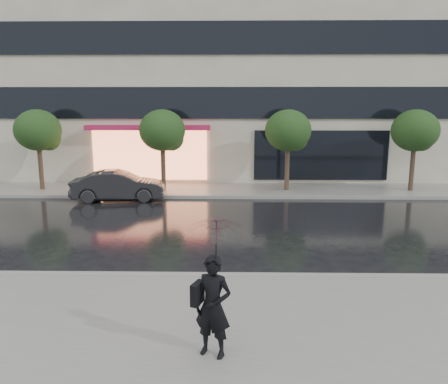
{
  "coord_description": "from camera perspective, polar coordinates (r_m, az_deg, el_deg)",
  "views": [
    {
      "loc": [
        0.33,
        -10.95,
        4.12
      ],
      "look_at": [
        0.08,
        2.88,
        1.4
      ],
      "focal_mm": 35.0,
      "sensor_mm": 36.0,
      "label": 1
    }
  ],
  "objects": [
    {
      "name": "curb_far",
      "position": [
        19.87,
        0.06,
        -0.64
      ],
      "size": [
        60.0,
        0.25,
        0.14
      ],
      "primitive_type": "cube",
      "color": "gray",
      "rests_on": "ground"
    },
    {
      "name": "tree_mid_west",
      "position": [
        21.26,
        -7.88,
        7.79
      ],
      "size": [
        2.2,
        2.2,
        3.99
      ],
      "color": "#33261C",
      "rests_on": "ground"
    },
    {
      "name": "tree_far_east",
      "position": [
        22.75,
        23.8,
        7.17
      ],
      "size": [
        2.2,
        2.2,
        3.99
      ],
      "color": "#33261C",
      "rests_on": "ground"
    },
    {
      "name": "pedestrian_with_umbrella",
      "position": [
        6.98,
        -1.25,
        -10.21
      ],
      "size": [
        1.11,
        1.12,
        2.31
      ],
      "rotation": [
        0.0,
        0.0,
        -0.37
      ],
      "color": "black",
      "rests_on": "sidewalk_near"
    },
    {
      "name": "ground",
      "position": [
        11.7,
        -0.65,
        -9.49
      ],
      "size": [
        120.0,
        120.0,
        0.0
      ],
      "primitive_type": "plane",
      "color": "black",
      "rests_on": "ground"
    },
    {
      "name": "sidewalk_near",
      "position": [
        8.71,
        -1.31,
        -16.66
      ],
      "size": [
        60.0,
        4.5,
        0.12
      ],
      "primitive_type": "cube",
      "color": "slate",
      "rests_on": "ground"
    },
    {
      "name": "sidewalk_far",
      "position": [
        21.58,
        0.14,
        0.28
      ],
      "size": [
        60.0,
        3.5,
        0.12
      ],
      "primitive_type": "cube",
      "color": "slate",
      "rests_on": "ground"
    },
    {
      "name": "parked_car",
      "position": [
        19.89,
        -13.61,
        0.81
      ],
      "size": [
        4.18,
        1.83,
        1.34
      ],
      "primitive_type": "imported",
      "rotation": [
        0.0,
        0.0,
        1.68
      ],
      "color": "black",
      "rests_on": "ground"
    },
    {
      "name": "tree_mid_east",
      "position": [
        21.19,
        8.52,
        7.76
      ],
      "size": [
        2.2,
        2.2,
        3.99
      ],
      "color": "#33261C",
      "rests_on": "ground"
    },
    {
      "name": "curb_near",
      "position": [
        10.74,
        -0.82,
        -11.01
      ],
      "size": [
        60.0,
        0.25,
        0.14
      ],
      "primitive_type": "cube",
      "color": "gray",
      "rests_on": "ground"
    },
    {
      "name": "tree_far_west",
      "position": [
        22.97,
        -22.96,
        7.26
      ],
      "size": [
        2.2,
        2.2,
        3.99
      ],
      "color": "#33261C",
      "rests_on": "ground"
    },
    {
      "name": "office_building",
      "position": [
        29.33,
        0.4,
        20.7
      ],
      "size": [
        30.0,
        12.76,
        18.0
      ],
      "color": "beige",
      "rests_on": "ground"
    }
  ]
}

